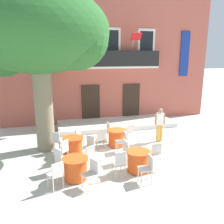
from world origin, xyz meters
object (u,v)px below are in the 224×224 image
cafe_chair_near_tree_0 (123,140)px  cafe_chair_far_side_0 (157,155)px  cafe_table_front (73,146)px  cafe_table_middle (75,169)px  cafe_chair_far_side_1 (128,150)px  cafe_table_far_side (138,161)px  cafe_chair_far_side_3 (147,167)px  pedestrian_near_entrance (160,123)px  cafe_chair_front_3 (80,137)px  cafe_chair_far_side_2 (119,162)px  cafe_chair_middle_2 (56,173)px  cafe_chair_front_2 (89,146)px  cafe_chair_near_tree_2 (110,130)px  cafe_chair_front_1 (63,150)px  cafe_chair_front_0 (58,140)px  cafe_chair_middle_3 (92,172)px  cafe_chair_middle_0 (92,157)px  plane_tree (36,34)px  cafe_chair_middle_1 (61,158)px  ground_planter_left (51,124)px  cafe_table_near_tree (117,138)px  cafe_chair_near_tree_3 (101,137)px

cafe_chair_near_tree_0 → cafe_chair_far_side_0: bearing=-65.1°
cafe_chair_far_side_0 → cafe_table_front: bearing=145.6°
cafe_table_middle → cafe_chair_far_side_1: size_ratio=0.95×
cafe_chair_far_side_0 → cafe_table_far_side: bearing=-177.1°
cafe_chair_far_side_3 → pedestrian_near_entrance: bearing=58.3°
cafe_table_front → pedestrian_near_entrance: (4.12, 0.55, 0.52)m
cafe_chair_front_3 → cafe_chair_far_side_1: bearing=-50.4°
cafe_chair_front_3 → cafe_chair_far_side_2: same height
cafe_chair_far_side_0 → cafe_chair_far_side_2: (-1.49, -0.20, 0.00)m
cafe_table_front → cafe_chair_middle_2: bearing=-107.0°
cafe_chair_front_2 → cafe_chair_far_side_1: size_ratio=1.00×
cafe_chair_near_tree_2 → cafe_chair_far_side_0: 3.33m
cafe_table_front → cafe_chair_front_1: size_ratio=0.95×
cafe_chair_front_0 → cafe_chair_middle_3: bearing=-73.3°
cafe_chair_middle_0 → cafe_chair_front_0: 2.30m
plane_tree → cafe_chair_middle_1: bearing=-75.2°
cafe_chair_far_side_2 → ground_planter_left: cafe_chair_far_side_2 is taller
cafe_chair_middle_1 → cafe_table_front: cafe_chair_middle_1 is taller
cafe_table_near_tree → cafe_chair_front_2: (-1.41, -0.98, 0.14)m
plane_tree → cafe_chair_front_0: bearing=-42.7°
cafe_chair_near_tree_2 → cafe_chair_far_side_0: size_ratio=1.00×
cafe_chair_near_tree_0 → cafe_table_middle: size_ratio=1.05×
cafe_chair_near_tree_3 → cafe_chair_middle_1: 2.53m
cafe_table_front → cafe_chair_front_1: (-0.45, -0.61, 0.14)m
cafe_table_middle → cafe_chair_middle_0: size_ratio=0.95×
cafe_chair_middle_3 → pedestrian_near_entrance: 4.95m
plane_tree → pedestrian_near_entrance: (5.30, -0.43, -3.89)m
cafe_chair_middle_2 → cafe_chair_middle_0: bearing=34.4°
cafe_table_far_side → cafe_chair_far_side_0: 0.77m
cafe_table_near_tree → cafe_chair_middle_2: cafe_chair_middle_2 is taller
cafe_chair_front_1 → cafe_chair_far_side_0: (3.27, -1.33, 0.00)m
cafe_table_middle → cafe_chair_far_side_2: 1.47m
cafe_table_near_tree → cafe_chair_middle_3: bearing=-118.4°
cafe_table_middle → cafe_chair_near_tree_2: bearing=58.3°
cafe_table_middle → cafe_chair_front_3: 2.69m
cafe_chair_near_tree_2 → cafe_chair_far_side_1: same height
cafe_table_front → cafe_chair_front_1: cafe_chair_front_1 is taller
plane_tree → pedestrian_near_entrance: bearing=-4.7°
cafe_table_front → cafe_chair_far_side_1: size_ratio=0.95×
cafe_chair_near_tree_3 → cafe_table_front: cafe_chair_near_tree_3 is taller
cafe_chair_middle_0 → cafe_chair_near_tree_0: bearing=40.7°
cafe_table_near_tree → cafe_table_far_side: size_ratio=1.00×
cafe_chair_near_tree_3 → cafe_chair_front_1: size_ratio=1.00×
cafe_table_front → cafe_chair_far_side_2: (1.34, -2.13, 0.14)m
cafe_table_near_tree → cafe_chair_far_side_0: size_ratio=0.95×
cafe_table_middle → cafe_table_front: (0.12, 1.98, 0.00)m
cafe_table_middle → cafe_chair_front_2: cafe_chair_front_2 is taller
cafe_chair_far_side_0 → cafe_chair_front_3: bearing=133.5°
cafe_table_front → ground_planter_left: size_ratio=1.30×
cafe_chair_near_tree_2 → cafe_chair_front_0: size_ratio=1.00×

